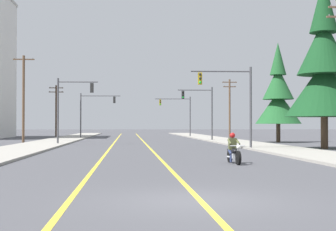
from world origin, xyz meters
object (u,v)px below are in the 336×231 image
at_px(traffic_signal_near_right, 234,95).
at_px(traffic_signal_mid_left, 92,108).
at_px(conifer_tree_right_verge_near, 324,70).
at_px(conifer_tree_right_verge_far, 278,96).
at_px(utility_pole_left_far, 56,109).
at_px(traffic_signal_near_left, 69,101).
at_px(utility_pole_left_near, 23,97).
at_px(motorcycle_with_rider, 234,151).
at_px(traffic_signal_mid_right, 202,106).
at_px(traffic_signal_far_right, 180,110).
at_px(utility_pole_right_far, 230,106).

height_order(traffic_signal_near_right, traffic_signal_mid_left, same).
distance_m(traffic_signal_mid_left, conifer_tree_right_verge_near, 37.35).
distance_m(traffic_signal_near_right, conifer_tree_right_verge_near, 7.48).
bearing_deg(conifer_tree_right_verge_far, utility_pole_left_far, 134.54).
distance_m(traffic_signal_near_left, utility_pole_left_near, 8.04).
relative_size(utility_pole_left_near, utility_pole_left_far, 1.13).
height_order(motorcycle_with_rider, utility_pole_left_far, utility_pole_left_far).
bearing_deg(utility_pole_left_far, traffic_signal_near_right, -65.52).
xyz_separation_m(traffic_signal_mid_right, utility_pole_left_far, (-19.75, 22.34, 0.36)).
bearing_deg(motorcycle_with_rider, traffic_signal_far_right, 86.75).
height_order(traffic_signal_near_right, utility_pole_left_far, utility_pole_left_far).
height_order(utility_pole_left_near, utility_pole_left_far, utility_pole_left_near).
relative_size(traffic_signal_near_right, conifer_tree_right_verge_near, 0.47).
height_order(traffic_signal_mid_right, utility_pole_right_far, utility_pole_right_far).
distance_m(utility_pole_right_far, conifer_tree_right_verge_far, 18.81).
bearing_deg(utility_pole_left_far, motorcycle_with_rider, -73.70).
height_order(utility_pole_left_near, conifer_tree_right_verge_near, conifer_tree_right_verge_near).
height_order(motorcycle_with_rider, traffic_signal_near_right, traffic_signal_near_right).
distance_m(traffic_signal_mid_left, utility_pole_left_far, 11.88).
bearing_deg(traffic_signal_near_right, utility_pole_right_far, 78.70).
xyz_separation_m(motorcycle_with_rider, conifer_tree_right_verge_near, (10.10, 13.86, 5.51)).
bearing_deg(traffic_signal_near_left, conifer_tree_right_verge_near, -25.10).
bearing_deg(traffic_signal_mid_left, utility_pole_left_near, -110.54).
bearing_deg(traffic_signal_mid_left, traffic_signal_near_right, -68.24).
height_order(traffic_signal_mid_right, traffic_signal_far_right, same).
distance_m(motorcycle_with_rider, conifer_tree_right_verge_near, 18.02).
bearing_deg(traffic_signal_mid_right, traffic_signal_far_right, 91.74).
height_order(traffic_signal_near_right, utility_pole_right_far, utility_pole_right_far).
bearing_deg(traffic_signal_near_right, conifer_tree_right_verge_near, 3.55).
height_order(traffic_signal_near_right, traffic_signal_mid_right, same).
xyz_separation_m(motorcycle_with_rider, traffic_signal_mid_right, (3.54, 33.07, 3.46)).
height_order(traffic_signal_far_right, utility_pole_left_far, utility_pole_left_far).
distance_m(utility_pole_left_near, utility_pole_left_far, 26.02).
height_order(utility_pole_right_far, conifer_tree_right_verge_far, conifer_tree_right_verge_far).
relative_size(traffic_signal_near_right, traffic_signal_mid_right, 1.00).
distance_m(traffic_signal_mid_left, utility_pole_left_near, 17.09).
xyz_separation_m(traffic_signal_near_left, conifer_tree_right_verge_near, (20.54, -9.62, 2.07)).
bearing_deg(traffic_signal_near_left, traffic_signal_mid_left, 88.46).
bearing_deg(traffic_signal_mid_right, conifer_tree_right_verge_far, -35.20).
bearing_deg(traffic_signal_mid_left, utility_pole_left_far, 122.39).
xyz_separation_m(motorcycle_with_rider, utility_pole_right_far, (9.57, 46.69, 3.94)).
height_order(traffic_signal_near_right, conifer_tree_right_verge_near, conifer_tree_right_verge_near).
height_order(motorcycle_with_rider, traffic_signal_near_left, traffic_signal_near_left).
bearing_deg(traffic_signal_near_right, utility_pole_left_near, 139.57).
distance_m(traffic_signal_far_right, utility_pole_right_far, 8.61).
relative_size(utility_pole_left_near, utility_pole_right_far, 1.08).
bearing_deg(motorcycle_with_rider, utility_pole_left_far, 106.30).
bearing_deg(utility_pole_left_far, traffic_signal_mid_right, -48.52).
bearing_deg(traffic_signal_far_right, traffic_signal_near_left, -115.02).
distance_m(utility_pole_left_far, conifer_tree_right_verge_near, 49.21).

